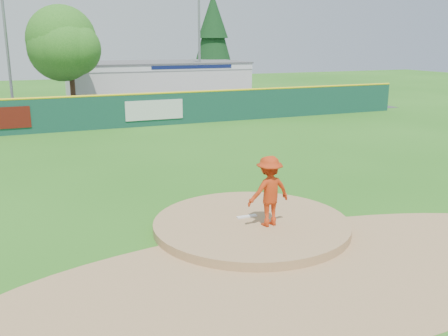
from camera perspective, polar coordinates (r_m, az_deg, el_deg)
name	(u,v)px	position (r m, az deg, el deg)	size (l,w,h in m)	color
ground	(251,229)	(14.18, 3.14, -6.96)	(120.00, 120.00, 0.00)	#286B19
pitchers_mound	(251,229)	(14.18, 3.14, -6.96)	(5.50, 5.50, 0.50)	#9E774C
pitching_rubber	(247,216)	(14.34, 2.63, -5.56)	(0.60, 0.15, 0.04)	white
infield_dirt_arc	(308,273)	(11.78, 9.61, -11.77)	(15.40, 15.40, 0.01)	#9E774C
parking_lot	(99,109)	(39.64, -14.15, 6.52)	(44.00, 16.00, 0.02)	#38383A
pitcher	(269,191)	(13.50, 5.17, -2.64)	(1.25, 0.72, 1.93)	#B8310F
van	(60,109)	(34.59, -18.20, 6.41)	(2.49, 5.39, 1.50)	white
pool_building_grp	(157,80)	(45.56, -7.69, 9.89)	(15.20, 8.20, 3.31)	silver
fence_banners	(80,114)	(30.27, -16.18, 5.95)	(12.52, 0.04, 1.20)	#58130C
outfield_fence	(121,110)	(30.70, -11.65, 6.50)	(40.00, 0.14, 2.07)	#134034
deciduous_tree	(70,49)	(37.07, -17.22, 12.86)	(5.60, 5.60, 7.36)	#382314
conifer_tree	(213,36)	(51.43, -1.26, 14.85)	(4.40, 4.40, 9.50)	#382314
light_pole_left	(5,27)	(38.88, -23.76, 14.56)	(1.75, 0.25, 11.00)	gray
light_pole_right	(199,35)	(43.47, -2.85, 14.91)	(1.75, 0.25, 10.00)	gray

